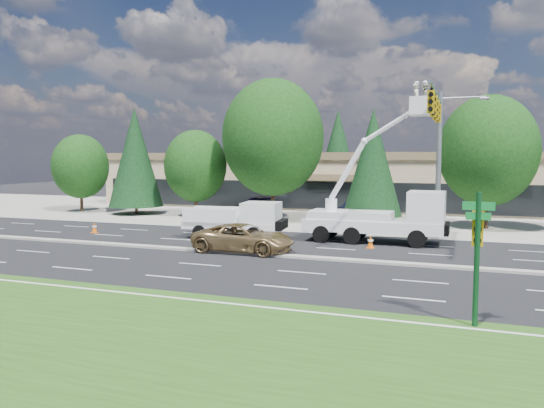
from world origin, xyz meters
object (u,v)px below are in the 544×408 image
at_px(signal_mast, 438,139).
at_px(minivan, 244,238).
at_px(utility_pickup, 239,223).
at_px(bucket_truck, 387,209).
at_px(street_sign_pole, 477,245).

relative_size(signal_mast, minivan, 1.88).
relative_size(utility_pickup, bucket_truck, 0.66).
distance_m(signal_mast, utility_pickup, 12.84).
bearing_deg(street_sign_pole, minivan, 141.67).
height_order(bucket_truck, minivan, bucket_truck).
distance_m(street_sign_pole, utility_pickup, 19.08).
bearing_deg(street_sign_pole, bucket_truck, 107.76).
height_order(street_sign_pole, bucket_truck, bucket_truck).
bearing_deg(signal_mast, utility_pickup, -169.72).
relative_size(signal_mast, street_sign_pole, 2.54).
relative_size(street_sign_pole, bucket_truck, 0.43).
xyz_separation_m(street_sign_pole, bucket_truck, (-4.68, 14.60, -0.46)).
height_order(signal_mast, minivan, signal_mast).
xyz_separation_m(signal_mast, minivan, (-9.42, -6.44, -5.30)).
xyz_separation_m(utility_pickup, minivan, (2.17, -4.34, -0.18)).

